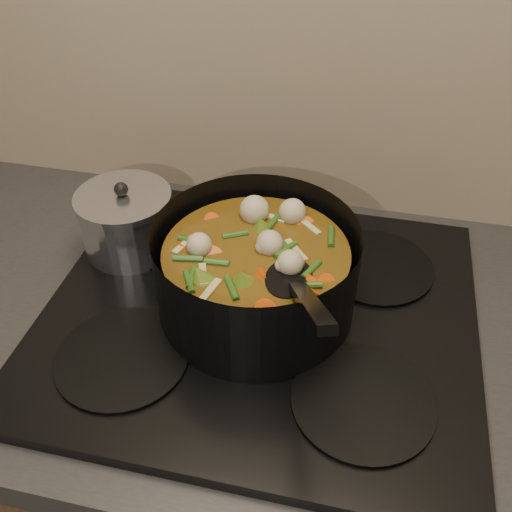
# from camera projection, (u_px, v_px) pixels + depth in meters

# --- Properties ---
(counter) EXTENTS (2.64, 0.64, 0.91)m
(counter) POSITION_uv_depth(u_px,v_px,m) (259.00, 475.00, 1.14)
(counter) COLOR brown
(counter) RESTS_ON ground
(stovetop) EXTENTS (0.62, 0.54, 0.03)m
(stovetop) POSITION_uv_depth(u_px,v_px,m) (260.00, 313.00, 0.84)
(stovetop) COLOR black
(stovetop) RESTS_ON counter
(stockpot) EXTENTS (0.31, 0.37, 0.21)m
(stockpot) POSITION_uv_depth(u_px,v_px,m) (256.00, 274.00, 0.80)
(stockpot) COLOR black
(stockpot) RESTS_ON stovetop
(saucepan) EXTENTS (0.15, 0.15, 0.12)m
(saucepan) POSITION_uv_depth(u_px,v_px,m) (127.00, 221.00, 0.91)
(saucepan) COLOR silver
(saucepan) RESTS_ON stovetop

